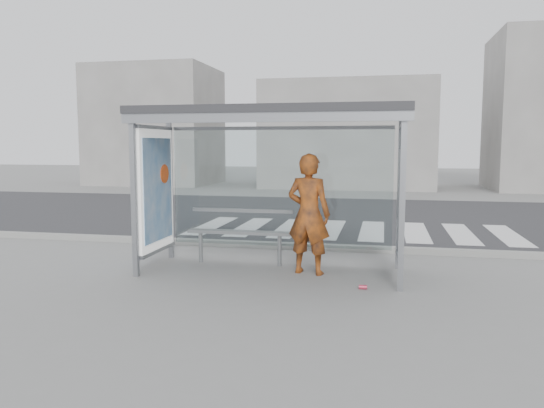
{
  "coord_description": "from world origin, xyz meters",
  "views": [
    {
      "loc": [
        1.75,
        -8.17,
        2.04
      ],
      "look_at": [
        -0.03,
        0.2,
        1.08
      ],
      "focal_mm": 35.0,
      "sensor_mm": 36.0,
      "label": 1
    }
  ],
  "objects_px": {
    "soda_can": "(363,287)",
    "person": "(309,214)",
    "bus_shelter": "(249,148)",
    "bench": "(240,232)"
  },
  "relations": [
    {
      "from": "bus_shelter",
      "to": "bench",
      "type": "bearing_deg",
      "value": 122.98
    },
    {
      "from": "soda_can",
      "to": "person",
      "type": "bearing_deg",
      "value": 139.44
    },
    {
      "from": "person",
      "to": "soda_can",
      "type": "relative_size",
      "value": 16.63
    },
    {
      "from": "bus_shelter",
      "to": "soda_can",
      "type": "height_order",
      "value": "bus_shelter"
    },
    {
      "from": "bench",
      "to": "soda_can",
      "type": "xyz_separation_m",
      "value": [
        2.14,
        -1.22,
        -0.52
      ]
    },
    {
      "from": "bus_shelter",
      "to": "soda_can",
      "type": "xyz_separation_m",
      "value": [
        1.86,
        -0.79,
        -1.95
      ]
    },
    {
      "from": "bus_shelter",
      "to": "person",
      "type": "height_order",
      "value": "bus_shelter"
    },
    {
      "from": "bus_shelter",
      "to": "person",
      "type": "distance_m",
      "value": 1.41
    },
    {
      "from": "person",
      "to": "soda_can",
      "type": "xyz_separation_m",
      "value": [
        0.89,
        -0.76,
        -0.92
      ]
    },
    {
      "from": "bus_shelter",
      "to": "bench",
      "type": "relative_size",
      "value": 2.36
    }
  ]
}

